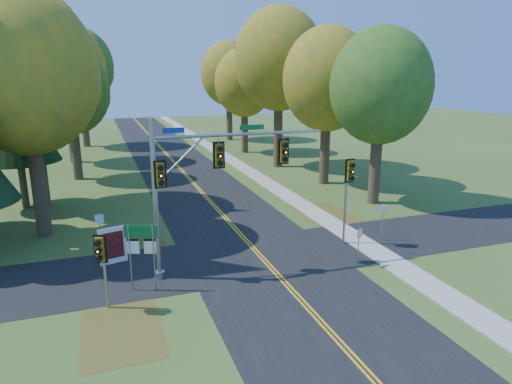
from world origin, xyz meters
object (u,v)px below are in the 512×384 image
object	(u,v)px
traffic_mast	(199,176)
east_signal_pole	(349,180)
route_sign_cluster	(141,244)
info_kiosk	(113,246)

from	to	relation	value
traffic_mast	east_signal_pole	world-z (taller)	traffic_mast
traffic_mast	route_sign_cluster	size ratio (longest dim) A/B	2.63
route_sign_cluster	info_kiosk	size ratio (longest dim) A/B	1.65
traffic_mast	info_kiosk	distance (m)	6.24
traffic_mast	east_signal_pole	xyz separation A→B (m)	(8.56, 0.88, -1.10)
traffic_mast	east_signal_pole	distance (m)	8.67
traffic_mast	info_kiosk	xyz separation A→B (m)	(-4.07, 2.62, -3.94)
east_signal_pole	route_sign_cluster	bearing A→B (deg)	-173.27
route_sign_cluster	info_kiosk	xyz separation A→B (m)	(-1.16, 3.61, -1.28)
route_sign_cluster	info_kiosk	distance (m)	4.00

